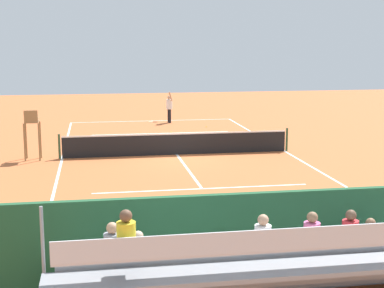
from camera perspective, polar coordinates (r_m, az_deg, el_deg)
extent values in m
plane|color=#BC6033|center=(25.73, -1.50, -1.06)|extent=(60.00, 60.00, 0.00)
cube|color=white|center=(36.50, -3.98, 2.30)|extent=(10.00, 0.10, 0.01)
cube|color=white|center=(15.28, 4.49, -9.08)|extent=(10.00, 0.10, 0.01)
cube|color=white|center=(26.89, 9.10, -0.69)|extent=(0.10, 22.00, 0.01)
cube|color=white|center=(25.52, -12.69, -1.40)|extent=(0.10, 22.00, 0.01)
cube|color=white|center=(31.63, -3.07, 1.08)|extent=(7.50, 0.10, 0.01)
cube|color=white|center=(19.91, 1.00, -4.43)|extent=(7.50, 0.10, 0.01)
cube|color=white|center=(25.73, -1.50, -1.05)|extent=(0.10, 12.10, 0.01)
cube|color=white|center=(36.50, -3.98, 2.30)|extent=(0.10, 0.30, 0.01)
cube|color=black|center=(25.64, -1.51, -0.06)|extent=(10.00, 0.02, 0.91)
cube|color=white|center=(25.56, -1.51, 1.01)|extent=(10.00, 0.04, 0.06)
cylinder|color=#2D5133|center=(26.82, 9.34, 0.44)|extent=(0.10, 0.10, 1.07)
cylinder|color=#2D5133|center=(25.42, -12.96, -0.23)|extent=(0.10, 0.10, 1.07)
cube|color=#235633|center=(12.24, 8.03, -9.21)|extent=(18.00, 0.16, 2.00)
cube|color=gray|center=(12.21, 8.45, -13.18)|extent=(9.00, 0.10, 0.45)
cube|color=gray|center=(11.83, 9.01, -13.01)|extent=(9.00, 0.80, 0.08)
cube|color=gray|center=(12.24, 8.40, -13.12)|extent=(9.00, 0.04, 0.45)
cube|color=silver|center=(11.59, 9.23, -11.29)|extent=(8.60, 0.36, 0.04)
cube|color=silver|center=(11.36, 9.55, -10.67)|extent=(8.60, 0.03, 0.36)
cube|color=gray|center=(10.96, 10.44, -12.44)|extent=(9.00, 0.80, 0.08)
cube|color=gray|center=(11.36, 9.74, -12.59)|extent=(9.00, 0.04, 0.45)
cube|color=silver|center=(10.72, 10.70, -10.56)|extent=(8.60, 0.36, 0.04)
cube|color=silver|center=(10.50, 11.08, -9.88)|extent=(8.60, 0.03, 0.36)
cube|color=gray|center=(10.11, 12.11, -11.76)|extent=(9.00, 0.80, 0.08)
cube|color=gray|center=(10.50, 11.29, -11.95)|extent=(9.00, 0.04, 0.45)
cube|color=silver|center=(9.87, 12.41, -9.71)|extent=(8.60, 0.36, 0.04)
cube|color=silver|center=(9.65, 12.86, -8.94)|extent=(8.60, 0.03, 0.36)
cylinder|color=gray|center=(10.28, -14.39, -12.29)|extent=(0.06, 0.06, 2.35)
cube|color=#2D2D33|center=(10.65, 6.77, -10.38)|extent=(0.32, 0.40, 0.12)
cylinder|color=white|center=(10.44, 6.99, -9.14)|extent=(0.30, 0.30, 0.45)
sphere|color=tan|center=(10.34, 7.03, -7.44)|extent=(0.20, 0.20, 0.20)
cube|color=#2D2D33|center=(10.93, 11.44, -9.96)|extent=(0.32, 0.40, 0.12)
cylinder|color=pink|center=(10.73, 11.73, -8.74)|extent=(0.30, 0.30, 0.45)
sphere|color=#8C6647|center=(10.63, 11.79, -7.09)|extent=(0.20, 0.20, 0.20)
cube|color=#2D2D33|center=(9.35, -6.51, -10.41)|extent=(0.32, 0.40, 0.12)
cylinder|color=yellow|center=(9.14, -6.51, -9.01)|extent=(0.30, 0.30, 0.45)
sphere|color=brown|center=(9.04, -6.55, -7.06)|extent=(0.20, 0.20, 0.20)
cube|color=#2D2D33|center=(11.18, -5.34, -11.79)|extent=(0.32, 0.40, 0.12)
cylinder|color=#9399A3|center=(10.97, -5.32, -10.64)|extent=(0.30, 0.30, 0.45)
sphere|color=beige|center=(10.85, -5.35, -9.04)|extent=(0.20, 0.20, 0.20)
cube|color=#2D2D33|center=(10.25, -7.83, -11.24)|extent=(0.32, 0.40, 0.12)
cylinder|color=#9399A3|center=(10.04, -7.84, -9.97)|extent=(0.30, 0.30, 0.45)
sphere|color=tan|center=(9.93, -7.89, -8.21)|extent=(0.20, 0.20, 0.20)
cube|color=#2D2D33|center=(12.37, 16.81, -9.99)|extent=(0.32, 0.40, 0.12)
cylinder|color=blue|center=(12.18, 17.13, -8.91)|extent=(0.30, 0.30, 0.45)
sphere|color=#8C6647|center=(12.08, 17.22, -7.45)|extent=(0.20, 0.20, 0.20)
cube|color=#2D2D33|center=(11.21, 15.00, -9.60)|extent=(0.32, 0.40, 0.12)
cylinder|color=red|center=(11.01, 15.33, -8.40)|extent=(0.30, 0.30, 0.45)
sphere|color=brown|center=(10.91, 15.41, -6.78)|extent=(0.20, 0.20, 0.20)
cylinder|color=olive|center=(25.72, -14.73, 0.41)|extent=(0.07, 0.07, 1.60)
cylinder|color=olive|center=(25.79, -16.06, 0.37)|extent=(0.07, 0.07, 1.60)
cylinder|color=olive|center=(25.14, -14.84, 0.18)|extent=(0.07, 0.07, 1.60)
cylinder|color=olive|center=(25.20, -16.20, 0.14)|extent=(0.07, 0.07, 1.60)
cube|color=olive|center=(25.33, -15.55, 2.13)|extent=(0.56, 0.56, 0.06)
cube|color=olive|center=(25.06, -15.63, 2.66)|extent=(0.56, 0.06, 0.48)
cube|color=olive|center=(25.29, -14.98, 2.48)|extent=(0.04, 0.48, 0.04)
cube|color=olive|center=(25.34, -16.15, 2.44)|extent=(0.04, 0.48, 0.04)
cube|color=#234C2D|center=(13.95, 16.14, -9.45)|extent=(1.80, 0.40, 0.05)
cylinder|color=#234C2D|center=(13.73, 13.22, -10.64)|extent=(0.06, 0.06, 0.45)
cube|color=#234C2D|center=(13.70, 16.53, -8.51)|extent=(1.80, 0.04, 0.36)
cube|color=#334C8C|center=(13.14, 8.25, -11.65)|extent=(0.90, 0.36, 0.36)
cylinder|color=black|center=(35.63, -2.32, 2.81)|extent=(0.14, 0.14, 0.85)
cylinder|color=black|center=(35.43, -2.19, 2.77)|extent=(0.14, 0.14, 0.85)
cylinder|color=white|center=(35.44, -2.26, 3.95)|extent=(0.44, 0.44, 0.60)
sphere|color=tan|center=(35.40, -2.26, 4.61)|extent=(0.22, 0.22, 0.22)
cylinder|color=tan|center=(35.19, -2.14, 4.72)|extent=(0.26, 0.15, 0.55)
cylinder|color=tan|center=(35.64, -2.39, 4.03)|extent=(0.11, 0.11, 0.50)
cylinder|color=black|center=(35.86, -3.68, 2.18)|extent=(0.28, 0.09, 0.03)
torus|color=#D8CC4C|center=(35.90, -4.11, 2.18)|extent=(0.36, 0.36, 0.02)
cylinder|color=white|center=(35.90, -4.11, 2.18)|extent=(0.25, 0.25, 0.00)
sphere|color=#CCDB33|center=(31.83, -2.08, 1.20)|extent=(0.07, 0.07, 0.07)
sphere|color=#CCDB33|center=(33.77, 1.42, 1.73)|extent=(0.07, 0.07, 0.07)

